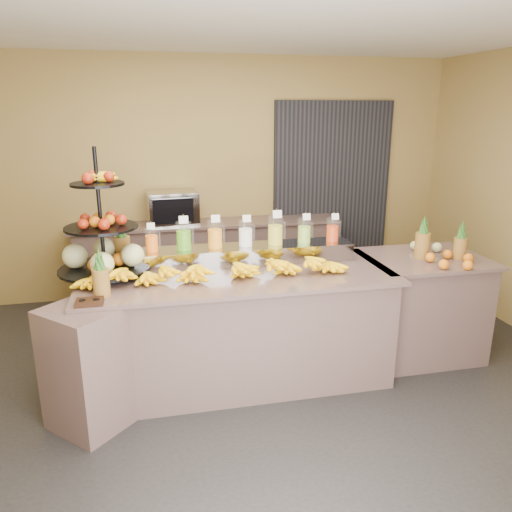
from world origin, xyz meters
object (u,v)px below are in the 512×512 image
object	(u,v)px
condiment_caddy	(89,302)
oven_warmer	(172,208)
pitcher_tray	(246,254)
fruit_stand	(110,244)
banana_heap	(217,268)
right_fruit_pile	(445,253)

from	to	relation	value
condiment_caddy	oven_warmer	xyz separation A→B (m)	(0.70, 2.37, 0.17)
pitcher_tray	fruit_stand	bearing A→B (deg)	-175.59
oven_warmer	banana_heap	bearing A→B (deg)	-88.91
pitcher_tray	oven_warmer	distance (m)	1.75
condiment_caddy	fruit_stand	bearing A→B (deg)	79.20
right_fruit_pile	oven_warmer	xyz separation A→B (m)	(-2.21, 2.01, 0.11)
fruit_stand	condiment_caddy	distance (m)	0.67
pitcher_tray	oven_warmer	world-z (taller)	oven_warmer
fruit_stand	condiment_caddy	xyz separation A→B (m)	(-0.12, -0.61, -0.24)
pitcher_tray	fruit_stand	size ratio (longest dim) A/B	1.84
fruit_stand	oven_warmer	world-z (taller)	fruit_stand
fruit_stand	pitcher_tray	bearing A→B (deg)	2.54
banana_heap	condiment_caddy	size ratio (longest dim) A/B	11.40
right_fruit_pile	oven_warmer	world-z (taller)	oven_warmer
oven_warmer	fruit_stand	bearing A→B (deg)	-113.75
fruit_stand	right_fruit_pile	world-z (taller)	fruit_stand
pitcher_tray	oven_warmer	size ratio (longest dim) A/B	3.32
fruit_stand	right_fruit_pile	size ratio (longest dim) A/B	2.33
right_fruit_pile	fruit_stand	bearing A→B (deg)	174.82
banana_heap	fruit_stand	bearing A→B (deg)	162.73
pitcher_tray	condiment_caddy	size ratio (longest dim) A/B	10.08
pitcher_tray	condiment_caddy	xyz separation A→B (m)	(-1.22, -0.70, -0.06)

